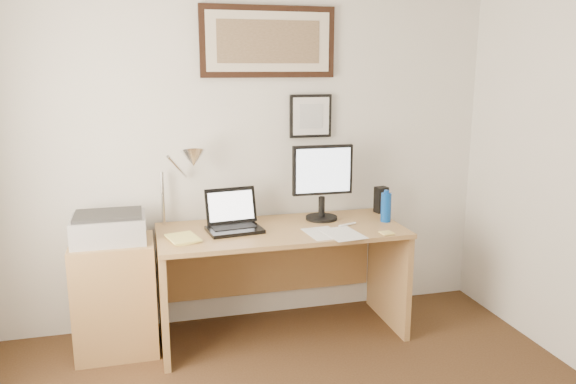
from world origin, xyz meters
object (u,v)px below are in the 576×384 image
object	(u,v)px
water_bottle	(386,207)
book	(169,240)
printer	(109,228)
side_cabinet	(115,297)
desk	(278,258)
laptop	(233,221)
lcd_monitor	(322,179)

from	to	relation	value
water_bottle	book	xyz separation A→B (m)	(-1.46, -0.09, -0.09)
printer	side_cabinet	bearing A→B (deg)	-53.43
book	printer	bearing A→B (deg)	154.18
side_cabinet	desk	world-z (taller)	desk
laptop	lcd_monitor	bearing A→B (deg)	7.82
side_cabinet	lcd_monitor	distance (m)	1.55
water_bottle	book	distance (m)	1.47
printer	book	bearing A→B (deg)	-25.82
lcd_monitor	printer	world-z (taller)	lcd_monitor
laptop	water_bottle	bearing A→B (deg)	-3.81
desk	side_cabinet	bearing A→B (deg)	-178.11
desk	lcd_monitor	distance (m)	0.62
printer	laptop	bearing A→B (deg)	-0.69
side_cabinet	laptop	size ratio (longest dim) A/B	1.99
water_bottle	printer	xyz separation A→B (m)	(-1.82, 0.08, -0.03)
laptop	side_cabinet	bearing A→B (deg)	-179.64
side_cabinet	printer	bearing A→B (deg)	126.57
water_bottle	printer	bearing A→B (deg)	177.52
laptop	printer	size ratio (longest dim) A/B	0.83
book	laptop	distance (m)	0.45
desk	printer	size ratio (longest dim) A/B	3.64
side_cabinet	water_bottle	size ratio (longest dim) A/B	3.65
book	printer	world-z (taller)	printer
water_bottle	desk	bearing A→B (deg)	172.25
lcd_monitor	side_cabinet	bearing A→B (deg)	-176.23
side_cabinet	book	bearing A→B (deg)	-24.60
water_bottle	printer	world-z (taller)	water_bottle
book	laptop	size ratio (longest dim) A/B	0.63
book	printer	size ratio (longest dim) A/B	0.53
book	side_cabinet	bearing A→B (deg)	155.40
side_cabinet	printer	world-z (taller)	printer
laptop	lcd_monitor	world-z (taller)	lcd_monitor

